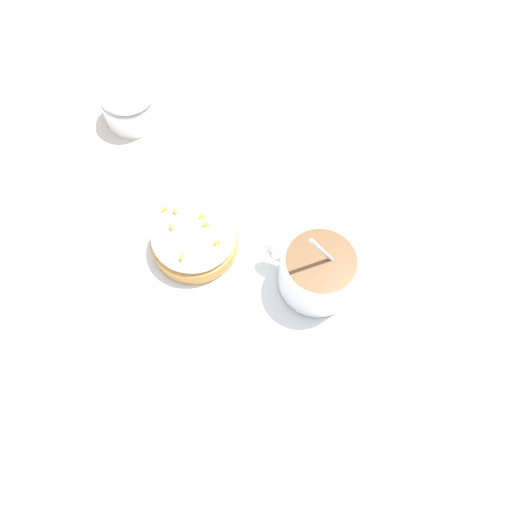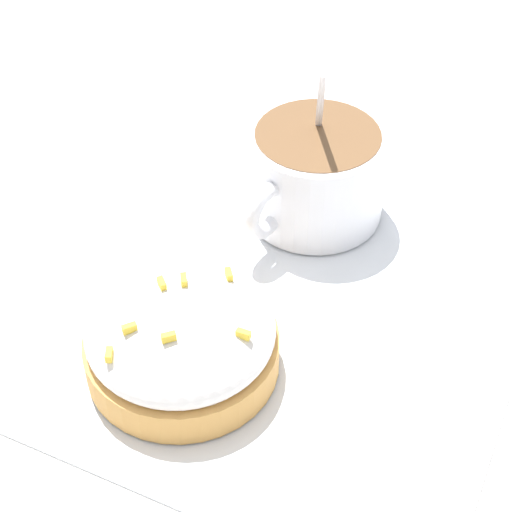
# 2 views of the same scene
# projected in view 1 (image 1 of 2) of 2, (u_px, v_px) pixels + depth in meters

# --- Properties ---
(ground_plane) EXTENTS (3.00, 3.00, 0.00)m
(ground_plane) POSITION_uv_depth(u_px,v_px,m) (253.00, 271.00, 0.58)
(ground_plane) COLOR silver
(paper_napkin) EXTENTS (0.33, 0.32, 0.00)m
(paper_napkin) POSITION_uv_depth(u_px,v_px,m) (253.00, 271.00, 0.57)
(paper_napkin) COLOR white
(paper_napkin) RESTS_ON ground_plane
(coffee_cup) EXTENTS (0.11, 0.09, 0.11)m
(coffee_cup) POSITION_uv_depth(u_px,v_px,m) (318.00, 270.00, 0.54)
(coffee_cup) COLOR white
(coffee_cup) RESTS_ON paper_napkin
(frosted_pastry) EXTENTS (0.10, 0.10, 0.05)m
(frosted_pastry) POSITION_uv_depth(u_px,v_px,m) (194.00, 237.00, 0.57)
(frosted_pastry) COLOR #D19347
(frosted_pastry) RESTS_ON paper_napkin
(sugar_bowl) EXTENTS (0.07, 0.07, 0.06)m
(sugar_bowl) POSITION_uv_depth(u_px,v_px,m) (129.00, 102.00, 0.65)
(sugar_bowl) COLOR white
(sugar_bowl) RESTS_ON ground_plane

